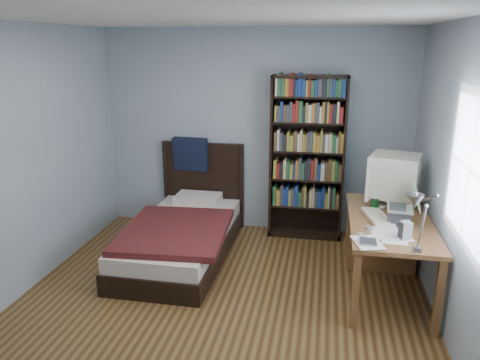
% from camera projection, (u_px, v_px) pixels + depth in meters
% --- Properties ---
extents(room, '(4.20, 4.24, 2.50)m').
position_uv_depth(room, '(218.00, 178.00, 3.80)').
color(room, '#492C15').
rests_on(room, ground).
extents(desk, '(0.75, 1.51, 0.73)m').
position_uv_depth(desk, '(383.00, 234.00, 4.83)').
color(desk, brown).
rests_on(desk, floor).
extents(crt_monitor, '(0.57, 0.53, 0.53)m').
position_uv_depth(crt_monitor, '(393.00, 176.00, 4.66)').
color(crt_monitor, beige).
rests_on(crt_monitor, desk).
extents(laptop, '(0.32, 0.32, 0.36)m').
position_uv_depth(laptop, '(402.00, 212.00, 4.25)').
color(laptop, '#2D2D30').
rests_on(laptop, desk).
extents(desk_lamp, '(0.24, 0.52, 0.62)m').
position_uv_depth(desk_lamp, '(416.00, 207.00, 3.20)').
color(desk_lamp, '#99999E').
rests_on(desk_lamp, desk).
extents(keyboard, '(0.28, 0.50, 0.05)m').
position_uv_depth(keyboard, '(377.00, 217.00, 4.36)').
color(keyboard, beige).
rests_on(keyboard, desk).
extents(speaker, '(0.10, 0.10, 0.16)m').
position_uv_depth(speaker, '(406.00, 231.00, 3.89)').
color(speaker, gray).
rests_on(speaker, desk).
extents(soda_can, '(0.07, 0.07, 0.12)m').
position_uv_depth(soda_can, '(374.00, 204.00, 4.60)').
color(soda_can, '#073917').
rests_on(soda_can, desk).
extents(mouse, '(0.06, 0.10, 0.03)m').
position_uv_depth(mouse, '(382.00, 207.00, 4.64)').
color(mouse, silver).
rests_on(mouse, desk).
extents(phone_silver, '(0.07, 0.10, 0.02)m').
position_uv_depth(phone_silver, '(369.00, 228.00, 4.12)').
color(phone_silver, silver).
rests_on(phone_silver, desk).
extents(phone_grey, '(0.06, 0.10, 0.02)m').
position_uv_depth(phone_grey, '(362.00, 236.00, 3.96)').
color(phone_grey, gray).
rests_on(phone_grey, desk).
extents(external_drive, '(0.13, 0.13, 0.03)m').
position_uv_depth(external_drive, '(368.00, 242.00, 3.81)').
color(external_drive, gray).
rests_on(external_drive, desk).
extents(bookshelf, '(0.88, 0.30, 1.96)m').
position_uv_depth(bookshelf, '(307.00, 158.00, 5.60)').
color(bookshelf, black).
rests_on(bookshelf, floor).
extents(bed, '(1.14, 2.09, 1.16)m').
position_uv_depth(bed, '(183.00, 232.00, 5.28)').
color(bed, black).
rests_on(bed, floor).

